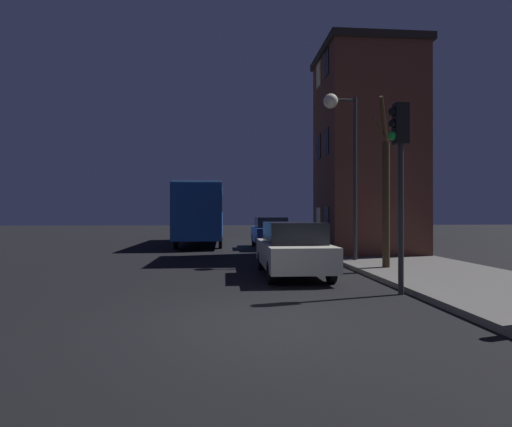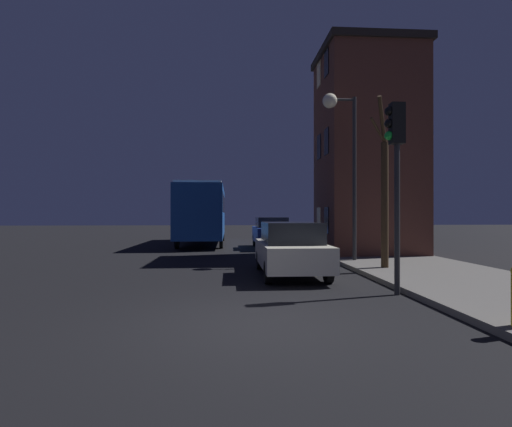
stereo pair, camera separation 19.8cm
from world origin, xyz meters
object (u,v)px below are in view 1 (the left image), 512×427
object	(u,v)px
streetlamp	(341,134)
car_near_lane	(293,248)
traffic_light	(399,157)
bus	(202,210)
bare_tree	(386,192)
car_mid_lane	(270,232)

from	to	relation	value
streetlamp	car_near_lane	distance (m)	5.20
traffic_light	bus	world-z (taller)	traffic_light
streetlamp	bus	world-z (taller)	streetlamp
streetlamp	traffic_light	world-z (taller)	streetlamp
traffic_light	bus	distance (m)	16.38
bare_tree	bus	size ratio (longest dim) A/B	0.53
traffic_light	bare_tree	world-z (taller)	bare_tree
streetlamp	car_mid_lane	distance (m)	7.98
bare_tree	car_near_lane	world-z (taller)	bare_tree
bare_tree	car_mid_lane	bearing A→B (deg)	106.26
car_near_lane	streetlamp	bearing A→B (deg)	49.77
traffic_light	car_mid_lane	xyz separation A→B (m)	(-1.45, 12.32, -2.18)
bus	streetlamp	bearing A→B (deg)	-60.84
bus	car_mid_lane	size ratio (longest dim) A/B	2.26
bus	car_mid_lane	distance (m)	5.06
bus	traffic_light	bearing A→B (deg)	-71.46
bare_tree	bus	xyz separation A→B (m)	(-6.34, 12.04, -0.40)
car_mid_lane	traffic_light	bearing A→B (deg)	-83.30
car_near_lane	bus	bearing A→B (deg)	104.73
bus	car_near_lane	size ratio (longest dim) A/B	2.28
bare_tree	traffic_light	bearing A→B (deg)	-108.17
traffic_light	car_near_lane	xyz separation A→B (m)	(-1.89, 2.90, -2.24)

